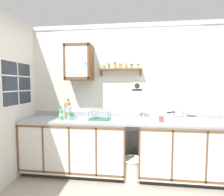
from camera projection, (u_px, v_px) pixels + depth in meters
floor at (121, 187)px, 2.61m from camera, size 6.33×6.33×0.00m
back_wall at (124, 96)px, 3.16m from camera, size 3.93×0.07×2.55m
lower_cabinet_run at (76, 146)px, 3.01m from camera, size 1.71×0.61×0.89m
lower_cabinet_run_right at (183, 151)px, 2.79m from camera, size 1.41×0.61×0.89m
countertop at (123, 121)px, 2.87m from camera, size 3.29×0.63×0.03m
backsplash at (124, 115)px, 3.16m from camera, size 3.29×0.02×0.08m
sink at (138, 122)px, 2.88m from camera, size 0.60×0.41×0.42m
hot_plate_stove at (185, 119)px, 2.77m from camera, size 0.42×0.28×0.09m
saucepan at (178, 113)px, 2.79m from camera, size 0.28×0.22×0.08m
bottle_water_clear_0 at (64, 109)px, 3.09m from camera, size 0.07×0.07×0.32m
bottle_juice_amber_1 at (68, 109)px, 3.01m from camera, size 0.08×0.08×0.33m
bottle_soda_green_2 at (61, 114)px, 2.92m from camera, size 0.07×0.07×0.21m
bottle_water_blue_3 at (69, 113)px, 2.86m from camera, size 0.07×0.07×0.27m
dish_rack at (99, 118)px, 2.95m from camera, size 0.34×0.26×0.17m
mug at (161, 119)px, 2.75m from camera, size 0.08×0.11×0.09m
wall_cabinet at (79, 63)px, 3.03m from camera, size 0.45×0.34×0.60m
spice_shelf at (120, 69)px, 3.04m from camera, size 0.75×0.14×0.23m
warning_sign at (137, 87)px, 3.10m from camera, size 0.20×0.01×0.20m
window at (17, 84)px, 2.80m from camera, size 0.03×0.72×0.71m
trash_bin at (132, 169)px, 2.76m from camera, size 0.32×0.32×0.36m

